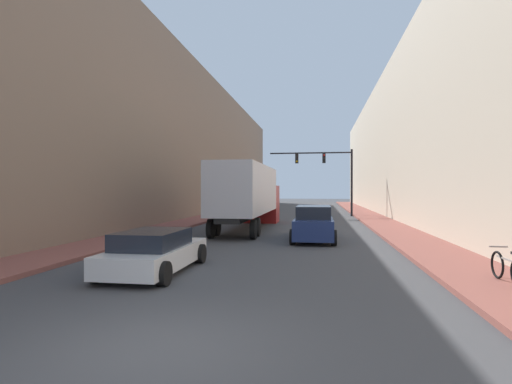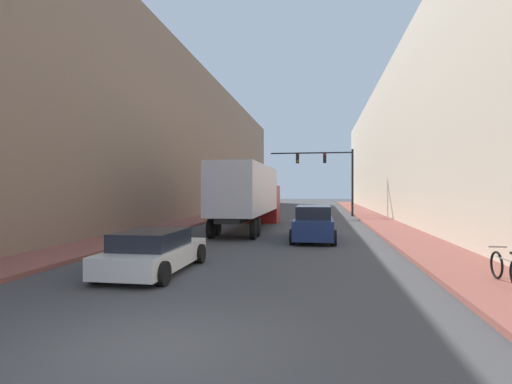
# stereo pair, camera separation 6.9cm
# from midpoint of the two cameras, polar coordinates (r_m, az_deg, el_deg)

# --- Properties ---
(ground_plane) EXTENTS (200.00, 200.00, 0.00)m
(ground_plane) POSITION_cam_midpoint_polar(r_m,az_deg,el_deg) (6.81, -14.69, -21.00)
(ground_plane) COLOR #424244
(sidewalk_right) EXTENTS (2.55, 80.00, 0.15)m
(sidewalk_right) POSITION_cam_midpoint_polar(r_m,az_deg,el_deg) (36.15, 15.95, -3.45)
(sidewalk_right) COLOR brown
(sidewalk_right) RESTS_ON ground
(sidewalk_left) EXTENTS (2.55, 80.00, 0.15)m
(sidewalk_left) POSITION_cam_midpoint_polar(r_m,az_deg,el_deg) (37.11, -5.80, -3.33)
(sidewalk_left) COLOR brown
(sidewalk_left) RESTS_ON ground
(building_right) EXTENTS (6.00, 80.00, 13.08)m
(building_right) POSITION_cam_midpoint_polar(r_m,az_deg,el_deg) (37.05, 22.59, 6.64)
(building_right) COLOR beige
(building_right) RESTS_ON ground
(building_left) EXTENTS (6.00, 80.00, 13.96)m
(building_left) POSITION_cam_midpoint_polar(r_m,az_deg,el_deg) (38.61, -12.00, 7.07)
(building_left) COLOR #846B56
(building_left) RESTS_ON ground
(semi_truck) EXTENTS (2.49, 12.73, 3.88)m
(semi_truck) POSITION_cam_midpoint_polar(r_m,az_deg,el_deg) (24.92, -1.01, -0.25)
(semi_truck) COLOR silver
(semi_truck) RESTS_ON ground
(sedan_car) EXTENTS (2.09, 4.51, 1.26)m
(sedan_car) POSITION_cam_midpoint_polar(r_m,az_deg,el_deg) (12.45, -14.42, -8.27)
(sedan_car) COLOR silver
(sedan_car) RESTS_ON ground
(suv_car) EXTENTS (2.06, 4.97, 1.68)m
(suv_car) POSITION_cam_midpoint_polar(r_m,az_deg,el_deg) (19.72, 8.14, -4.50)
(suv_car) COLOR navy
(suv_car) RESTS_ON ground
(traffic_signal_gantry) EXTENTS (7.69, 0.35, 6.20)m
(traffic_signal_gantry) POSITION_cam_midpoint_polar(r_m,az_deg,el_deg) (37.83, 10.58, 3.23)
(traffic_signal_gantry) COLOR black
(traffic_signal_gantry) RESTS_ON ground
(parked_bicycle) EXTENTS (0.44, 1.83, 0.86)m
(parked_bicycle) POSITION_cam_midpoint_polar(r_m,az_deg,el_deg) (11.79, 32.11, -9.19)
(parked_bicycle) COLOR black
(parked_bicycle) RESTS_ON sidewalk_right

